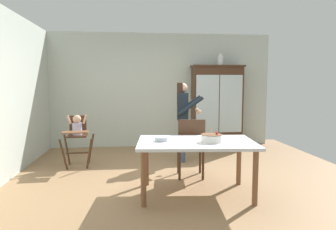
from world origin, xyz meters
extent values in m
plane|color=#93704C|center=(0.00, 0.00, 0.00)|extent=(6.24, 6.24, 0.00)
cube|color=beige|center=(0.00, 2.63, 1.35)|extent=(5.32, 0.06, 2.70)
cube|color=#422819|center=(1.32, 2.37, 0.95)|extent=(1.17, 0.42, 1.90)
cube|color=#422819|center=(1.32, 2.37, 1.92)|extent=(1.23, 0.48, 0.04)
cube|color=silver|center=(1.04, 2.15, 1.05)|extent=(0.53, 0.01, 1.33)
cube|color=silver|center=(1.60, 2.15, 1.05)|extent=(0.53, 0.01, 1.33)
cube|color=#422819|center=(1.32, 2.37, 1.05)|extent=(1.09, 0.36, 0.02)
cylinder|color=white|center=(1.39, 2.37, 2.05)|extent=(0.13, 0.13, 0.22)
cylinder|color=white|center=(1.39, 2.37, 2.19)|extent=(0.07, 0.07, 0.05)
cylinder|color=#422819|center=(-1.87, 0.65, 0.28)|extent=(0.13, 0.14, 0.56)
cylinder|color=#422819|center=(-1.44, 0.68, 0.28)|extent=(0.14, 0.13, 0.56)
cylinder|color=#422819|center=(-1.90, 1.09, 0.28)|extent=(0.14, 0.13, 0.56)
cylinder|color=#422819|center=(-1.46, 1.12, 0.28)|extent=(0.13, 0.14, 0.56)
cube|color=#422819|center=(-1.67, 0.88, 0.25)|extent=(0.42, 0.07, 0.02)
cube|color=#422819|center=(-1.67, 0.88, 0.57)|extent=(0.36, 0.36, 0.02)
cube|color=#422819|center=(-1.68, 1.04, 0.76)|extent=(0.31, 0.05, 0.34)
cube|color=brown|center=(-1.65, 0.61, 0.68)|extent=(0.45, 0.27, 0.02)
cylinder|color=#B2ADD1|center=(-1.67, 0.90, 0.70)|extent=(0.17, 0.17, 0.22)
sphere|color=tan|center=(-1.67, 0.90, 0.87)|extent=(0.15, 0.15, 0.15)
cylinder|color=tan|center=(-1.81, 0.89, 0.86)|extent=(0.10, 0.05, 0.17)
cylinder|color=tan|center=(-1.53, 0.91, 0.86)|extent=(0.10, 0.05, 0.17)
cylinder|color=#3D4C6B|center=(0.28, 0.99, 0.41)|extent=(0.11, 0.11, 0.82)
cylinder|color=#3D4C6B|center=(0.30, 1.16, 0.41)|extent=(0.11, 0.11, 0.82)
cube|color=#19232D|center=(0.29, 1.08, 1.08)|extent=(0.23, 0.38, 0.52)
cube|color=white|center=(0.40, 1.07, 1.08)|extent=(0.01, 0.06, 0.49)
sphere|color=tan|center=(0.29, 1.08, 1.43)|extent=(0.19, 0.19, 0.19)
cube|color=#382319|center=(0.24, 1.08, 1.31)|extent=(0.12, 0.21, 0.44)
cylinder|color=#19232D|center=(0.41, 0.86, 1.10)|extent=(0.50, 0.12, 0.37)
sphere|color=tan|center=(0.57, 0.85, 0.99)|extent=(0.08, 0.08, 0.08)
cylinder|color=#19232D|center=(0.45, 1.26, 1.10)|extent=(0.50, 0.12, 0.37)
sphere|color=tan|center=(0.61, 1.25, 0.99)|extent=(0.08, 0.08, 0.08)
cube|color=silver|center=(0.19, -0.75, 0.72)|extent=(1.65, 1.13, 0.04)
cylinder|color=brown|center=(-0.53, -1.10, 0.35)|extent=(0.07, 0.07, 0.70)
cylinder|color=brown|center=(0.85, -1.22, 0.35)|extent=(0.07, 0.07, 0.70)
cylinder|color=brown|center=(-0.46, -0.29, 0.35)|extent=(0.07, 0.07, 0.70)
cylinder|color=brown|center=(0.92, -0.41, 0.35)|extent=(0.07, 0.07, 0.70)
cylinder|color=white|center=(0.38, -0.85, 0.79)|extent=(0.28, 0.28, 0.10)
cylinder|color=brown|center=(0.38, -0.85, 0.84)|extent=(0.27, 0.27, 0.01)
cylinder|color=#F2E5CC|center=(0.38, -0.85, 0.88)|extent=(0.01, 0.01, 0.06)
cone|color=yellow|center=(0.38, -0.85, 0.92)|extent=(0.02, 0.02, 0.02)
sphere|color=red|center=(0.44, -0.89, 0.87)|extent=(0.04, 0.04, 0.04)
cylinder|color=#B2BCC6|center=(-0.27, -0.70, 0.77)|extent=(0.18, 0.18, 0.05)
cylinder|color=#422819|center=(0.46, 0.23, 0.23)|extent=(0.04, 0.04, 0.45)
cylinder|color=#422819|center=(0.10, 0.26, 0.23)|extent=(0.04, 0.04, 0.45)
cylinder|color=#422819|center=(0.43, -0.14, 0.23)|extent=(0.04, 0.04, 0.45)
cylinder|color=#422819|center=(0.06, -0.11, 0.23)|extent=(0.04, 0.04, 0.45)
cube|color=brown|center=(0.26, 0.06, 0.47)|extent=(0.48, 0.48, 0.03)
cube|color=#422819|center=(0.25, -0.14, 0.72)|extent=(0.42, 0.08, 0.48)
cylinder|color=#422819|center=(0.44, -0.15, 0.72)|extent=(0.03, 0.03, 0.48)
cylinder|color=#422819|center=(0.06, -0.12, 0.72)|extent=(0.03, 0.03, 0.48)
camera|label=1|loc=(-0.63, -4.81, 1.52)|focal=33.08mm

